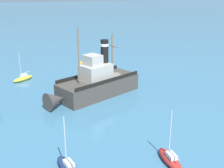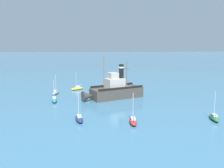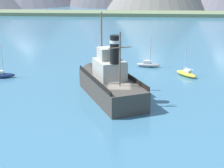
{
  "view_description": "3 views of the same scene",
  "coord_description": "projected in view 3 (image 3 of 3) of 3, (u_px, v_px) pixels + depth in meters",
  "views": [
    {
      "loc": [
        -37.37,
        12.89,
        14.52
      ],
      "look_at": [
        -3.64,
        1.34,
        2.33
      ],
      "focal_mm": 45.0,
      "sensor_mm": 36.0,
      "label": 1
    },
    {
      "loc": [
        -54.85,
        6.7,
        12.56
      ],
      "look_at": [
        -1.08,
        3.57,
        3.3
      ],
      "focal_mm": 38.0,
      "sensor_mm": 36.0,
      "label": 2
    },
    {
      "loc": [
        1.63,
        -36.09,
        14.24
      ],
      "look_at": [
        -0.93,
        2.07,
        1.94
      ],
      "focal_mm": 55.0,
      "sensor_mm": 36.0,
      "label": 3
    }
  ],
  "objects": [
    {
      "name": "sailboat_teal",
      "position": [
        98.0,
        65.0,
        54.38
      ],
      "size": [
        3.94,
        1.8,
        4.9
      ],
      "color": "#23757A",
      "rests_on": "ground"
    },
    {
      "name": "old_tugboat",
      "position": [
        109.0,
        82.0,
        41.16
      ],
      "size": [
        9.09,
        14.49,
        9.9
      ],
      "color": "#423D38",
      "rests_on": "ground"
    },
    {
      "name": "sailboat_grey",
      "position": [
        148.0,
        64.0,
        54.91
      ],
      "size": [
        3.92,
        1.68,
        4.9
      ],
      "color": "gray",
      "rests_on": "ground"
    },
    {
      "name": "shoreline_strip",
      "position": [
        131.0,
        13.0,
        124.05
      ],
      "size": [
        240.0,
        12.0,
        1.2
      ],
      "primitive_type": "cube",
      "color": "#6B7A56",
      "rests_on": "ground"
    },
    {
      "name": "sailboat_yellow",
      "position": [
        186.0,
        73.0,
        49.9
      ],
      "size": [
        3.14,
        3.71,
        4.9
      ],
      "color": "gold",
      "rests_on": "ground"
    },
    {
      "name": "sailboat_navy",
      "position": [
        1.0,
        75.0,
        49.15
      ],
      "size": [
        3.95,
        1.96,
        4.9
      ],
      "color": "navy",
      "rests_on": "ground"
    },
    {
      "name": "ground_plane",
      "position": [
        119.0,
        106.0,
        38.74
      ],
      "size": [
        600.0,
        600.0,
        0.0
      ],
      "primitive_type": "plane",
      "color": "teal"
    }
  ]
}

